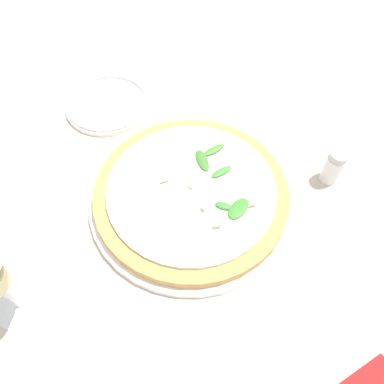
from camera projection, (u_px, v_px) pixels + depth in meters
The scene contains 4 objects.
ground_plane at pixel (180, 203), 0.63m from camera, with size 6.00×6.00×0.00m, color beige.
pizza_arugula_main at pixel (192, 196), 0.62m from camera, with size 0.34×0.34×0.05m.
side_plate_white at pixel (108, 103), 0.75m from camera, with size 0.17×0.17×0.02m.
shaker_pepper at pixel (334, 167), 0.63m from camera, with size 0.03×0.03×0.07m.
Camera 1 is at (-0.07, -0.33, 0.53)m, focal length 35.00 mm.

